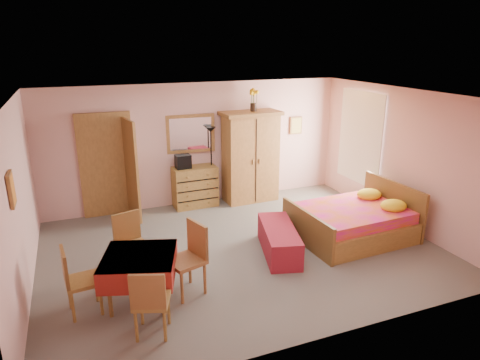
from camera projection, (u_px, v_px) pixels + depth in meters
name	position (u px, v px, depth m)	size (l,w,h in m)	color
floor	(241.00, 249.00, 7.32)	(6.50, 6.50, 0.00)	slate
ceiling	(241.00, 96.00, 6.52)	(6.50, 6.50, 0.00)	brown
wall_back	(198.00, 144.00, 9.13)	(6.50, 0.10, 2.60)	#D69F9B
wall_front	(325.00, 241.00, 4.71)	(6.50, 0.10, 2.60)	#D69F9B
wall_left	(18.00, 204.00, 5.78)	(0.10, 5.00, 2.60)	#D69F9B
wall_right	(401.00, 158.00, 8.06)	(0.10, 5.00, 2.60)	#D69F9B
doorway	(107.00, 166.00, 8.52)	(1.06, 0.12, 2.15)	#9E6B35
window	(361.00, 138.00, 9.06)	(0.08, 1.40, 1.95)	white
picture_left	(11.00, 189.00, 5.14)	(0.04, 0.32, 0.42)	orange
picture_back	(296.00, 125.00, 9.85)	(0.30, 0.04, 0.40)	#D8BF59
chest_of_drawers	(195.00, 187.00, 9.14)	(0.92, 0.46, 0.87)	olive
wall_mirror	(191.00, 134.00, 8.98)	(1.03, 0.05, 0.81)	silver
stereo	(183.00, 162.00, 8.88)	(0.31, 0.23, 0.29)	black
floor_lamp	(211.00, 166.00, 9.18)	(0.22, 0.22, 1.69)	black
wardrobe	(250.00, 157.00, 9.33)	(1.27, 0.65, 1.99)	#AC733A
sunflower_vase	(253.00, 100.00, 8.98)	(0.19, 0.19, 0.48)	yellow
bed	(352.00, 213.00, 7.66)	(1.99, 1.57, 0.92)	#DA158F
bench	(279.00, 240.00, 7.14)	(0.51, 1.38, 0.46)	maroon
dining_table	(141.00, 278.00, 5.78)	(0.94, 0.94, 0.69)	maroon
chair_south	(152.00, 300.00, 5.10)	(0.41, 0.41, 0.91)	olive
chair_north	(133.00, 246.00, 6.41)	(0.43, 0.43, 0.95)	#976333
chair_west	(83.00, 280.00, 5.50)	(0.42, 0.42, 0.93)	#AB7939
chair_east	(185.00, 260.00, 5.91)	(0.46, 0.46, 1.02)	#9F6235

